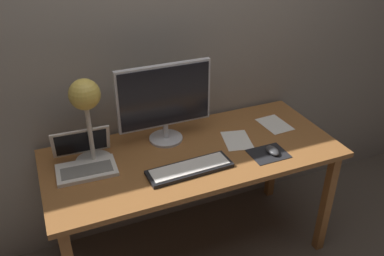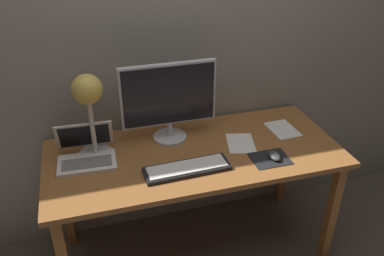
{
  "view_description": "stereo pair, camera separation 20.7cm",
  "coord_description": "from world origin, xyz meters",
  "px_view_note": "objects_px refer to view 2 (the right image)",
  "views": [
    {
      "loc": [
        -0.72,
        -1.7,
        1.95
      ],
      "look_at": [
        -0.03,
        -0.05,
        0.92
      ],
      "focal_mm": 37.91,
      "sensor_mm": 36.0,
      "label": 1
    },
    {
      "loc": [
        -0.53,
        -1.77,
        1.95
      ],
      "look_at": [
        -0.03,
        -0.05,
        0.92
      ],
      "focal_mm": 37.91,
      "sensor_mm": 36.0,
      "label": 2
    }
  ],
  "objects_px": {
    "keyboard_main": "(187,168)",
    "mouse": "(274,156)",
    "laptop": "(86,150)",
    "monitor": "(169,98)",
    "desk_lamp": "(88,100)"
  },
  "relations": [
    {
      "from": "keyboard_main",
      "to": "mouse",
      "type": "xyz_separation_m",
      "value": [
        0.47,
        -0.03,
        0.01
      ]
    },
    {
      "from": "mouse",
      "to": "laptop",
      "type": "bearing_deg",
      "value": 163.64
    },
    {
      "from": "keyboard_main",
      "to": "mouse",
      "type": "bearing_deg",
      "value": -3.54
    },
    {
      "from": "laptop",
      "to": "mouse",
      "type": "relative_size",
      "value": 3.21
    },
    {
      "from": "keyboard_main",
      "to": "mouse",
      "type": "distance_m",
      "value": 0.47
    },
    {
      "from": "keyboard_main",
      "to": "mouse",
      "type": "relative_size",
      "value": 4.63
    },
    {
      "from": "monitor",
      "to": "keyboard_main",
      "type": "height_order",
      "value": "monitor"
    },
    {
      "from": "laptop",
      "to": "monitor",
      "type": "bearing_deg",
      "value": 9.58
    },
    {
      "from": "monitor",
      "to": "laptop",
      "type": "relative_size",
      "value": 1.71
    },
    {
      "from": "keyboard_main",
      "to": "laptop",
      "type": "xyz_separation_m",
      "value": [
        -0.48,
        0.25,
        0.04
      ]
    },
    {
      "from": "monitor",
      "to": "mouse",
      "type": "bearing_deg",
      "value": -36.73
    },
    {
      "from": "monitor",
      "to": "desk_lamp",
      "type": "height_order",
      "value": "desk_lamp"
    },
    {
      "from": "monitor",
      "to": "desk_lamp",
      "type": "xyz_separation_m",
      "value": [
        -0.42,
        -0.06,
        0.08
      ]
    },
    {
      "from": "monitor",
      "to": "laptop",
      "type": "height_order",
      "value": "monitor"
    },
    {
      "from": "keyboard_main",
      "to": "desk_lamp",
      "type": "relative_size",
      "value": 0.95
    }
  ]
}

